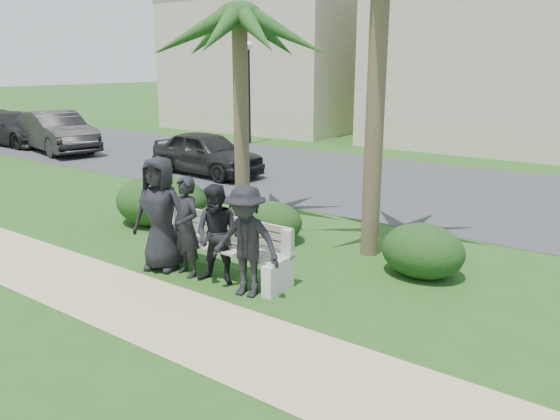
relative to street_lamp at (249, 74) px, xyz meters
The scene contains 20 objects.
ground 15.29m from the street_lamp, 53.13° to the right, with size 160.00×160.00×0.00m, color #244B15.
footpath 16.74m from the street_lamp, 56.89° to the right, with size 30.00×1.60×0.01m, color tan.
asphalt_street 10.28m from the street_lamp, 23.96° to the right, with size 160.00×8.00×0.01m, color #2D2D30.
stucco_bldg_left 6.75m from the street_lamp, 116.57° to the left, with size 10.40×8.40×7.30m.
stucco_bldg_right 10.03m from the street_lamp, 36.87° to the left, with size 8.40×8.40×7.30m.
street_lamp is the anchor object (origin of this frame).
park_bench 15.56m from the street_lamp, 52.79° to the right, with size 2.66×0.64×0.93m.
man_a 15.25m from the street_lamp, 56.43° to the right, with size 0.94×0.61×1.91m, color black.
man_b 15.54m from the street_lamp, 54.63° to the right, with size 0.60×0.39×1.64m, color black.
man_c 15.88m from the street_lamp, 52.63° to the right, with size 0.77×0.60×1.58m, color black.
man_d 16.36m from the street_lamp, 51.03° to the right, with size 1.08×0.62×1.68m, color black.
hedge_a 12.72m from the street_lamp, 60.67° to the right, with size 1.61×1.33×1.05m, color black.
hedge_b 12.51m from the street_lamp, 58.51° to the right, with size 1.54×1.27×1.00m, color black.
hedge_c 13.47m from the street_lamp, 53.79° to the right, with size 0.93×0.77×0.61m, color black.
hedge_d 13.88m from the street_lamp, 49.04° to the right, with size 1.23×1.02×0.80m, color black.
hedge_f 16.03m from the street_lamp, 40.66° to the right, with size 1.36×1.12×0.89m, color black.
palm_left 12.37m from the street_lamp, 51.56° to the right, with size 3.00×3.00×5.20m.
car_a 7.34m from the street_lamp, 61.85° to the right, with size 1.59×3.94×1.34m, color black.
car_b 8.09m from the street_lamp, 126.03° to the right, with size 1.67×4.79×1.58m, color black.
car_c 10.23m from the street_lamp, 141.84° to the right, with size 1.94×4.78×1.39m, color black.
Camera 1 is at (6.06, -6.44, 3.34)m, focal length 35.00 mm.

